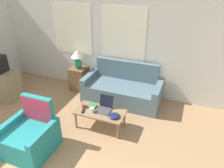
# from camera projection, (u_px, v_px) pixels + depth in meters

# --- Properties ---
(wall_back) EXTENTS (6.57, 0.06, 2.60)m
(wall_back) POSITION_uv_depth(u_px,v_px,m) (100.00, 41.00, 5.53)
(wall_back) COLOR silver
(wall_back) RESTS_ON ground_plane
(couch) EXTENTS (1.88, 0.85, 0.94)m
(couch) POSITION_uv_depth(u_px,v_px,m) (123.00, 90.00, 5.40)
(couch) COLOR slate
(couch) RESTS_ON ground_plane
(armchair) EXTENTS (0.82, 0.81, 0.95)m
(armchair) POSITION_uv_depth(u_px,v_px,m) (31.00, 136.00, 3.91)
(armchair) COLOR teal
(armchair) RESTS_ON ground_plane
(side_table) EXTENTS (0.42, 0.42, 0.62)m
(side_table) POSITION_uv_depth(u_px,v_px,m) (79.00, 78.00, 5.90)
(side_table) COLOR brown
(side_table) RESTS_ON ground_plane
(table_lamp) EXTENTS (0.34, 0.34, 0.50)m
(table_lamp) POSITION_uv_depth(u_px,v_px,m) (77.00, 57.00, 5.61)
(table_lamp) COLOR #1E8451
(table_lamp) RESTS_ON side_table
(coffee_table) EXTENTS (1.01, 0.51, 0.39)m
(coffee_table) POSITION_uv_depth(u_px,v_px,m) (100.00, 113.00, 4.42)
(coffee_table) COLOR #8E704C
(coffee_table) RESTS_ON ground_plane
(laptop) EXTENTS (0.28, 0.33, 0.27)m
(laptop) POSITION_uv_depth(u_px,v_px,m) (105.00, 107.00, 4.43)
(laptop) COLOR #47474C
(laptop) RESTS_ON coffee_table
(cup_navy) EXTENTS (0.09, 0.09, 0.10)m
(cup_navy) POSITION_uv_depth(u_px,v_px,m) (92.00, 110.00, 4.36)
(cup_navy) COLOR white
(cup_navy) RESTS_ON coffee_table
(cup_yellow) EXTENTS (0.09, 0.09, 0.07)m
(cup_yellow) POSITION_uv_depth(u_px,v_px,m) (84.00, 106.00, 4.51)
(cup_yellow) COLOR #B23D38
(cup_yellow) RESTS_ON coffee_table
(snack_bowl) EXTENTS (0.22, 0.22, 0.05)m
(snack_bowl) POSITION_uv_depth(u_px,v_px,m) (114.00, 116.00, 4.22)
(snack_bowl) COLOR #191E4C
(snack_bowl) RESTS_ON coffee_table
(book_red) EXTENTS (0.21, 0.18, 0.04)m
(book_red) POSITION_uv_depth(u_px,v_px,m) (92.00, 106.00, 4.54)
(book_red) COLOR #3D7A4C
(book_red) RESTS_ON coffee_table
(tv_remote) EXTENTS (0.08, 0.16, 0.02)m
(tv_remote) POSITION_uv_depth(u_px,v_px,m) (83.00, 111.00, 4.40)
(tv_remote) COLOR black
(tv_remote) RESTS_ON coffee_table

